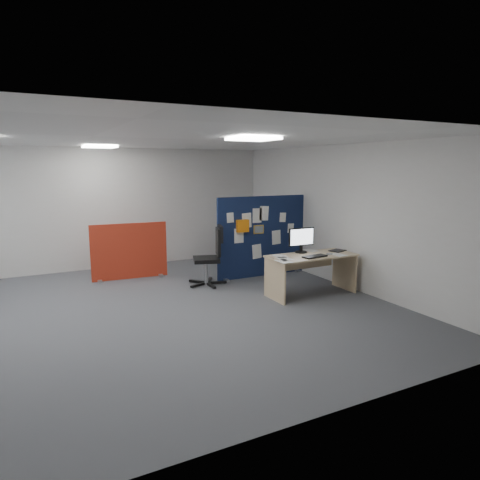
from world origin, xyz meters
name	(u,v)px	position (x,y,z in m)	size (l,w,h in m)	color
floor	(103,321)	(0.00, 0.00, 0.00)	(9.00, 9.00, 0.00)	#515459
ceiling	(93,136)	(0.00, 0.00, 2.70)	(9.00, 7.00, 0.02)	white
wall_back	(71,210)	(0.00, 3.50, 1.35)	(9.00, 0.02, 2.70)	silver
wall_front	(179,296)	(0.00, -3.50, 1.35)	(9.00, 0.02, 2.70)	silver
wall_right	(341,216)	(4.50, 0.00, 1.35)	(0.02, 7.00, 2.70)	silver
ceiling_lights	(109,142)	(0.33, 0.67, 2.67)	(4.10, 4.10, 0.04)	white
navy_divider	(261,236)	(3.46, 1.26, 0.84)	(2.04, 0.30, 1.68)	#0E1A35
main_desk	(310,264)	(3.58, -0.29, 0.55)	(1.60, 0.71, 0.73)	beige
monitor_main	(301,239)	(3.54, -0.06, 0.98)	(0.52, 0.22, 0.46)	black
keyboard	(315,256)	(3.51, -0.51, 0.74)	(0.45, 0.18, 0.03)	black
mouse	(329,254)	(3.86, -0.47, 0.74)	(0.10, 0.06, 0.03)	#9F9FA4
paper_tray	(337,251)	(4.22, -0.26, 0.74)	(0.28, 0.22, 0.01)	black
red_divider	(129,252)	(0.94, 2.30, 0.56)	(1.53, 0.30, 1.15)	#AE3116
office_chair	(212,252)	(2.26, 1.08, 0.65)	(0.76, 0.73, 1.15)	black
desk_papers	(300,256)	(3.33, -0.33, 0.73)	(1.38, 0.87, 0.00)	white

